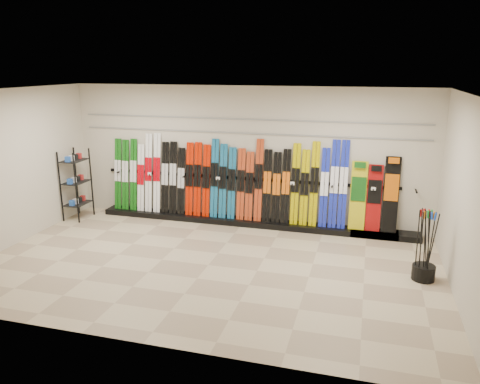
# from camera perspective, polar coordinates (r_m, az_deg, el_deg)

# --- Properties ---
(floor) EXTENTS (8.00, 8.00, 0.00)m
(floor) POSITION_cam_1_polar(r_m,az_deg,el_deg) (8.38, -3.89, -8.88)
(floor) COLOR #9D876C
(floor) RESTS_ON ground
(back_wall) EXTENTS (8.00, 0.00, 8.00)m
(back_wall) POSITION_cam_1_polar(r_m,az_deg,el_deg) (10.22, 0.61, 4.43)
(back_wall) COLOR beige
(back_wall) RESTS_ON floor
(left_wall) EXTENTS (0.00, 5.00, 5.00)m
(left_wall) POSITION_cam_1_polar(r_m,az_deg,el_deg) (9.94, -26.39, 2.51)
(left_wall) COLOR beige
(left_wall) RESTS_ON floor
(right_wall) EXTENTS (0.00, 5.00, 5.00)m
(right_wall) POSITION_cam_1_polar(r_m,az_deg,el_deg) (7.58, 25.73, -0.98)
(right_wall) COLOR beige
(right_wall) RESTS_ON floor
(ceiling) EXTENTS (8.00, 8.00, 0.00)m
(ceiling) POSITION_cam_1_polar(r_m,az_deg,el_deg) (7.66, -4.30, 12.06)
(ceiling) COLOR silver
(ceiling) RESTS_ON back_wall
(ski_rack_base) EXTENTS (8.00, 0.40, 0.12)m
(ski_rack_base) POSITION_cam_1_polar(r_m,az_deg,el_deg) (10.33, 1.48, -3.73)
(ski_rack_base) COLOR black
(ski_rack_base) RESTS_ON floor
(skis) EXTENTS (5.36, 0.27, 1.83)m
(skis) POSITION_cam_1_polar(r_m,az_deg,el_deg) (10.31, -1.95, 1.36)
(skis) COLOR #115B10
(skis) RESTS_ON ski_rack_base
(snowboards) EXTENTS (0.95, 0.24, 1.54)m
(snowboards) POSITION_cam_1_polar(r_m,az_deg,el_deg) (9.89, 16.07, -0.48)
(snowboards) COLOR gold
(snowboards) RESTS_ON ski_rack_base
(accessory_rack) EXTENTS (0.40, 0.60, 1.59)m
(accessory_rack) POSITION_cam_1_polar(r_m,az_deg,el_deg) (11.23, -19.34, 0.86)
(accessory_rack) COLOR black
(accessory_rack) RESTS_ON floor
(pole_bin) EXTENTS (0.37, 0.37, 0.25)m
(pole_bin) POSITION_cam_1_polar(r_m,az_deg,el_deg) (8.35, 21.45, -9.12)
(pole_bin) COLOR black
(pole_bin) RESTS_ON floor
(ski_poles) EXTENTS (0.29, 0.29, 1.18)m
(ski_poles) POSITION_cam_1_polar(r_m,az_deg,el_deg) (8.13, 21.65, -6.10)
(ski_poles) COLOR black
(ski_poles) RESTS_ON pole_bin
(slatwall_rail_0) EXTENTS (7.60, 0.02, 0.03)m
(slatwall_rail_0) POSITION_cam_1_polar(r_m,az_deg,el_deg) (10.12, 0.58, 7.19)
(slatwall_rail_0) COLOR gray
(slatwall_rail_0) RESTS_ON back_wall
(slatwall_rail_1) EXTENTS (7.60, 0.02, 0.03)m
(slatwall_rail_1) POSITION_cam_1_polar(r_m,az_deg,el_deg) (10.08, 0.59, 8.87)
(slatwall_rail_1) COLOR gray
(slatwall_rail_1) RESTS_ON back_wall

